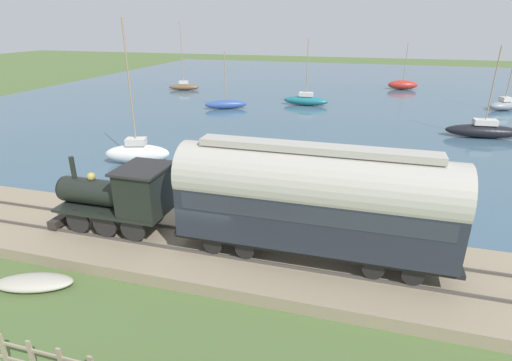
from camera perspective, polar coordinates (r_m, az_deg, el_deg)
ground_plane at (r=16.80m, az=-6.58°, el=-10.85°), size 200.00×200.00×0.00m
harbor_water at (r=57.14m, az=10.20°, el=12.44°), size 80.00×80.00×0.01m
rail_embankment at (r=16.84m, az=-6.33°, el=-9.74°), size 5.26×56.00×0.62m
steam_locomotive at (r=17.67m, az=-18.57°, el=-1.84°), size 2.21×5.36×3.10m
passenger_coach at (r=14.59m, az=8.11°, el=-2.57°), size 2.36×10.41×4.46m
sailboat_red at (r=61.42m, az=20.23°, el=12.72°), size 2.34×4.26×6.17m
sailboat_black at (r=38.24m, az=29.73°, el=6.26°), size 2.00×6.04×7.26m
sailboat_brown at (r=58.09m, az=-10.25°, el=13.13°), size 2.17×4.37×8.86m
sailboat_teal at (r=46.94m, az=7.13°, el=11.34°), size 1.62×5.16×7.21m
sailboat_blue at (r=44.71m, az=-4.33°, el=10.82°), size 2.90×4.66×6.07m
sailboat_white at (r=28.24m, az=-16.59°, el=3.86°), size 2.63×4.54×9.23m
sailboat_gray at (r=51.31m, az=31.91°, el=9.15°), size 2.84×3.71×6.81m
rowboat_near_shore at (r=27.51m, az=2.41°, el=3.28°), size 2.50×2.67×0.54m
rowboat_mid_harbor at (r=27.28m, az=-7.70°, el=2.85°), size 2.77×2.57×0.47m
rowboat_far_out at (r=22.12m, az=23.84°, el=-3.68°), size 1.57×2.82×0.39m
beached_dinghy at (r=16.95m, az=-29.11°, el=-12.62°), size 1.88×3.00×0.44m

